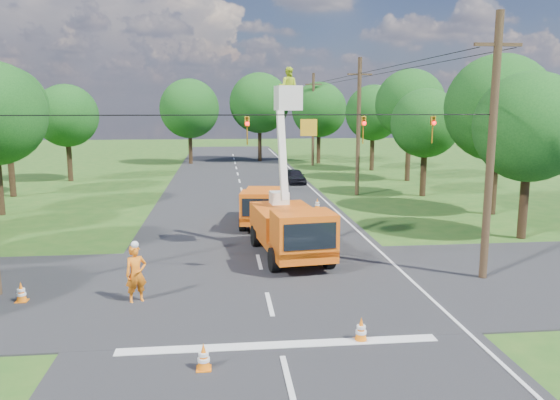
{
  "coord_description": "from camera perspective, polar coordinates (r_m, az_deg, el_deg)",
  "views": [
    {
      "loc": [
        -1.52,
        -17.4,
        6.67
      ],
      "look_at": [
        0.96,
        5.61,
        2.6
      ],
      "focal_mm": 35.0,
      "sensor_mm": 36.0,
      "label": 1
    }
  ],
  "objects": [
    {
      "name": "traffic_cone_6",
      "position": [
        35.14,
        3.92,
        -0.4
      ],
      "size": [
        0.38,
        0.38,
        0.71
      ],
      "color": "orange",
      "rests_on": "ground"
    },
    {
      "name": "signal_span",
      "position": [
        19.77,
        4.83,
        7.64
      ],
      "size": [
        18.0,
        0.29,
        1.07
      ],
      "color": "black",
      "rests_on": "ground"
    },
    {
      "name": "road_cross",
      "position": [
        20.57,
        -1.59,
        -8.95
      ],
      "size": [
        56.0,
        10.0,
        0.07
      ],
      "primitive_type": "cube",
      "color": "black",
      "rests_on": "ground"
    },
    {
      "name": "pole_right_mid",
      "position": [
        40.69,
        8.2,
        7.67
      ],
      "size": [
        1.8,
        0.3,
        10.0
      ],
      "color": "#4C3823",
      "rests_on": "ground"
    },
    {
      "name": "traffic_cone_4",
      "position": [
        20.79,
        -25.43,
        -8.7
      ],
      "size": [
        0.38,
        0.38,
        0.71
      ],
      "color": "orange",
      "rests_on": "ground"
    },
    {
      "name": "second_truck",
      "position": [
        30.4,
        -1.71,
        -0.53
      ],
      "size": [
        3.0,
        6.06,
        2.17
      ],
      "rotation": [
        0.0,
        0.0,
        -0.15
      ],
      "color": "#E2520F",
      "rests_on": "ground"
    },
    {
      "name": "tree_left_f",
      "position": [
        51.17,
        -21.4,
        8.19
      ],
      "size": [
        5.4,
        5.4,
        8.4
      ],
      "color": "#382616",
      "rests_on": "ground"
    },
    {
      "name": "distant_car",
      "position": [
        46.58,
        1.58,
        2.5
      ],
      "size": [
        1.71,
        3.72,
        1.24
      ],
      "primitive_type": "imported",
      "rotation": [
        0.0,
        0.0,
        0.07
      ],
      "color": "black",
      "rests_on": "ground"
    },
    {
      "name": "ground_worker",
      "position": [
        19.27,
        -14.81,
        -7.48
      ],
      "size": [
        0.86,
        0.74,
        2.0
      ],
      "primitive_type": "imported",
      "rotation": [
        0.0,
        0.0,
        0.42
      ],
      "color": "orange",
      "rests_on": "ground"
    },
    {
      "name": "bucket_truck",
      "position": [
        23.8,
        1.11,
        -2.04
      ],
      "size": [
        3.23,
        6.8,
        8.23
      ],
      "rotation": [
        0.0,
        0.0,
        0.12
      ],
      "color": "#E2520F",
      "rests_on": "ground"
    },
    {
      "name": "pole_right_far",
      "position": [
        60.26,
        3.48,
        8.47
      ],
      "size": [
        1.8,
        0.3,
        10.0
      ],
      "color": "#4C3823",
      "rests_on": "ground"
    },
    {
      "name": "tree_far_a",
      "position": [
        62.5,
        -9.45,
        9.4
      ],
      "size": [
        6.6,
        6.6,
        9.5
      ],
      "color": "#382616",
      "rests_on": "ground"
    },
    {
      "name": "tree_right_d",
      "position": [
        49.19,
        13.44,
        9.71
      ],
      "size": [
        6.0,
        6.0,
        9.7
      ],
      "color": "#382616",
      "rests_on": "ground"
    },
    {
      "name": "tree_far_b",
      "position": [
        64.56,
        -2.15,
        10.09
      ],
      "size": [
        7.0,
        7.0,
        10.32
      ],
      "color": "#382616",
      "rests_on": "ground"
    },
    {
      "name": "road_main",
      "position": [
        38.02,
        -3.75,
        -0.15
      ],
      "size": [
        12.0,
        100.0,
        0.06
      ],
      "primitive_type": "cube",
      "color": "black",
      "rests_on": "ground"
    },
    {
      "name": "traffic_cone_3",
      "position": [
        29.31,
        0.44,
        -2.46
      ],
      "size": [
        0.38,
        0.38,
        0.71
      ],
      "color": "orange",
      "rests_on": "ground"
    },
    {
      "name": "ground",
      "position": [
        38.02,
        -3.75,
        -0.15
      ],
      "size": [
        140.0,
        140.0,
        0.0
      ],
      "primitive_type": "plane",
      "color": "#255319",
      "rests_on": "ground"
    },
    {
      "name": "tree_right_c",
      "position": [
        41.15,
        14.97,
        7.75
      ],
      "size": [
        5.0,
        5.0,
        7.83
      ],
      "color": "#382616",
      "rests_on": "ground"
    },
    {
      "name": "tree_left_e",
      "position": [
        44.14,
        -26.72,
        8.69
      ],
      "size": [
        5.8,
        5.8,
        9.41
      ],
      "color": "#382616",
      "rests_on": "ground"
    },
    {
      "name": "edge_line",
      "position": [
        38.66,
        4.57,
        0.0
      ],
      "size": [
        0.12,
        90.0,
        0.02
      ],
      "primitive_type": "cube",
      "color": "silver",
      "rests_on": "ground"
    },
    {
      "name": "tree_right_e",
      "position": [
        56.53,
        9.71,
        8.96
      ],
      "size": [
        5.6,
        5.6,
        8.63
      ],
      "color": "#382616",
      "rests_on": "ground"
    },
    {
      "name": "tree_right_a",
      "position": [
        29.53,
        24.63,
        6.92
      ],
      "size": [
        5.4,
        5.4,
        8.28
      ],
      "color": "#382616",
      "rests_on": "ground"
    },
    {
      "name": "traffic_cone_2",
      "position": [
        25.22,
        2.49,
        -4.53
      ],
      "size": [
        0.38,
        0.38,
        0.71
      ],
      "color": "orange",
      "rests_on": "ground"
    },
    {
      "name": "tree_right_b",
      "position": [
        35.48,
        21.89,
        8.88
      ],
      "size": [
        6.4,
        6.4,
        9.65
      ],
      "color": "#382616",
      "rests_on": "ground"
    },
    {
      "name": "pole_right_near",
      "position": [
        21.89,
        21.21,
        5.2
      ],
      "size": [
        1.8,
        0.3,
        10.0
      ],
      "color": "#4C3823",
      "rests_on": "ground"
    },
    {
      "name": "traffic_cone_1",
      "position": [
        16.08,
        8.47,
        -13.25
      ],
      "size": [
        0.38,
        0.38,
        0.71
      ],
      "color": "orange",
      "rests_on": "ground"
    },
    {
      "name": "traffic_cone_0",
      "position": [
        14.5,
        -7.99,
        -15.94
      ],
      "size": [
        0.38,
        0.38,
        0.71
      ],
      "color": "orange",
      "rests_on": "ground"
    },
    {
      "name": "tree_far_c",
      "position": [
        62.39,
        4.1,
        9.39
      ],
      "size": [
        6.2,
        6.2,
        9.18
      ],
      "color": "#382616",
      "rests_on": "ground"
    },
    {
      "name": "stop_bar",
      "position": [
        15.77,
        -0.03,
        -15.06
      ],
      "size": [
        9.0,
        0.45,
        0.02
      ],
      "primitive_type": "cube",
      "color": "silver",
      "rests_on": "ground"
    }
  ]
}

